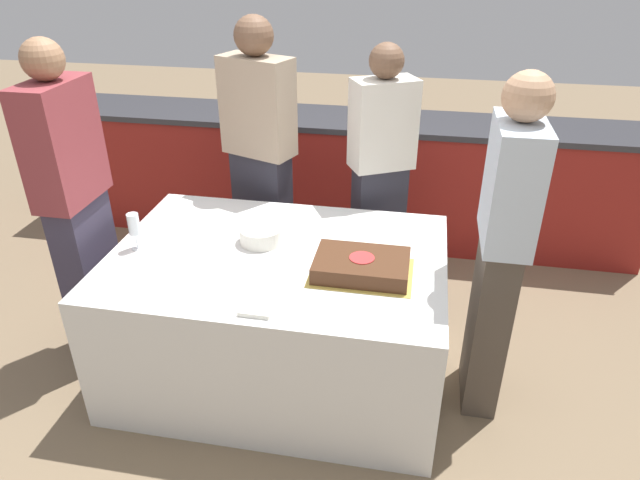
{
  "coord_description": "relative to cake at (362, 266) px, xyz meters",
  "views": [
    {
      "loc": [
        0.64,
        -2.31,
        2.13
      ],
      "look_at": [
        0.21,
        0.0,
        0.82
      ],
      "focal_mm": 32.0,
      "sensor_mm": 36.0,
      "label": 1
    }
  ],
  "objects": [
    {
      "name": "plate_stack",
      "position": [
        -0.53,
        0.2,
        0.0
      ],
      "size": [
        0.22,
        0.22,
        0.08
      ],
      "color": "white",
      "rests_on": "dining_table"
    },
    {
      "name": "person_seated_right",
      "position": [
        0.61,
        0.1,
        0.09
      ],
      "size": [
        0.2,
        0.41,
        1.64
      ],
      "rotation": [
        0.0,
        0.0,
        -1.57
      ],
      "color": "#4C4238",
      "rests_on": "ground_plane"
    },
    {
      "name": "person_cutting_cake",
      "position": [
        0.0,
        0.89,
        0.06
      ],
      "size": [
        0.4,
        0.34,
        1.59
      ],
      "rotation": [
        0.0,
        0.0,
        -2.65
      ],
      "color": "#282833",
      "rests_on": "ground_plane"
    },
    {
      "name": "person_standing_back",
      "position": [
        -0.72,
        0.89,
        0.13
      ],
      "size": [
        0.46,
        0.33,
        1.71
      ],
      "rotation": [
        0.0,
        0.0,
        2.78
      ],
      "color": "#282833",
      "rests_on": "ground_plane"
    },
    {
      "name": "cake",
      "position": [
        0.0,
        0.0,
        0.0
      ],
      "size": [
        0.47,
        0.33,
        0.09
      ],
      "color": "gold",
      "rests_on": "dining_table"
    },
    {
      "name": "side_plate_near_cake",
      "position": [
        0.08,
        0.3,
        -0.04
      ],
      "size": [
        0.2,
        0.2,
        0.0
      ],
      "color": "white",
      "rests_on": "dining_table"
    },
    {
      "name": "back_counter",
      "position": [
        -0.42,
        1.74,
        -0.3
      ],
      "size": [
        4.4,
        0.58,
        0.92
      ],
      "color": "maroon",
      "rests_on": "ground_plane"
    },
    {
      "name": "ground_plane",
      "position": [
        -0.42,
        0.1,
        -0.76
      ],
      "size": [
        14.0,
        14.0,
        0.0
      ],
      "primitive_type": "plane",
      "color": "#7A664C"
    },
    {
      "name": "wine_glass",
      "position": [
        -1.12,
        0.03,
        0.09
      ],
      "size": [
        0.06,
        0.06,
        0.19
      ],
      "color": "white",
      "rests_on": "dining_table"
    },
    {
      "name": "utensil_pile",
      "position": [
        -0.39,
        -0.36,
        -0.03
      ],
      "size": [
        0.13,
        0.12,
        0.02
      ],
      "color": "white",
      "rests_on": "dining_table"
    },
    {
      "name": "dining_table",
      "position": [
        -0.42,
        0.1,
        -0.4
      ],
      "size": [
        1.63,
        1.14,
        0.72
      ],
      "color": "silver",
      "rests_on": "ground_plane"
    },
    {
      "name": "person_seated_left",
      "position": [
        -1.46,
        0.1,
        0.12
      ],
      "size": [
        0.2,
        0.41,
        1.7
      ],
      "rotation": [
        0.0,
        0.0,
        1.57
      ],
      "color": "#383347",
      "rests_on": "ground_plane"
    }
  ]
}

